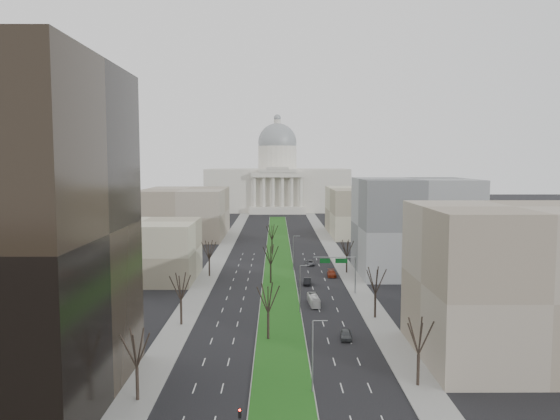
{
  "coord_description": "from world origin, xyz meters",
  "views": [
    {
      "loc": [
        -0.73,
        -44.58,
        28.4
      ],
      "look_at": [
        0.35,
        106.44,
        14.82
      ],
      "focal_mm": 35.0,
      "sensor_mm": 36.0,
      "label": 1
    }
  ],
  "objects_px": {
    "car_black": "(307,281)",
    "car_red": "(332,273)",
    "car_grey_far": "(310,263)",
    "box_van": "(314,300)",
    "car_grey_near": "(346,335)"
  },
  "relations": [
    {
      "from": "car_grey_far",
      "to": "box_van",
      "type": "xyz_separation_m",
      "value": [
        -1.89,
        -41.61,
        0.37
      ]
    },
    {
      "from": "car_black",
      "to": "car_grey_far",
      "type": "distance_m",
      "value": 23.67
    },
    {
      "from": "car_grey_near",
      "to": "box_van",
      "type": "distance_m",
      "value": 21.02
    },
    {
      "from": "car_grey_near",
      "to": "car_grey_far",
      "type": "bearing_deg",
      "value": 97.15
    },
    {
      "from": "car_red",
      "to": "car_grey_far",
      "type": "bearing_deg",
      "value": 109.32
    },
    {
      "from": "car_black",
      "to": "car_red",
      "type": "relative_size",
      "value": 0.88
    },
    {
      "from": "car_red",
      "to": "car_grey_far",
      "type": "distance_m",
      "value": 15.41
    },
    {
      "from": "box_van",
      "to": "car_black",
      "type": "bearing_deg",
      "value": 86.47
    },
    {
      "from": "car_black",
      "to": "box_van",
      "type": "height_order",
      "value": "box_van"
    },
    {
      "from": "car_black",
      "to": "box_van",
      "type": "distance_m",
      "value": 18.05
    },
    {
      "from": "car_black",
      "to": "car_grey_far",
      "type": "height_order",
      "value": "car_black"
    },
    {
      "from": "car_red",
      "to": "box_van",
      "type": "bearing_deg",
      "value": -100.46
    },
    {
      "from": "car_grey_far",
      "to": "car_red",
      "type": "bearing_deg",
      "value": -74.76
    },
    {
      "from": "car_grey_near",
      "to": "car_black",
      "type": "height_order",
      "value": "car_black"
    },
    {
      "from": "car_grey_far",
      "to": "box_van",
      "type": "bearing_deg",
      "value": -93.95
    }
  ]
}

